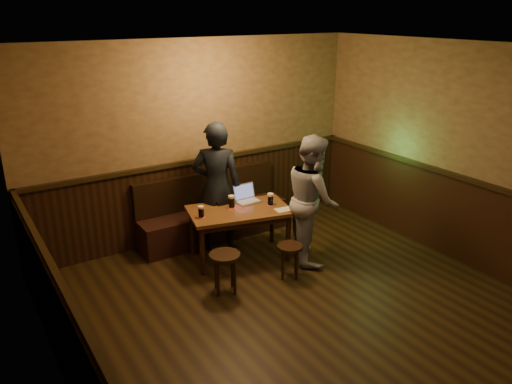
{
  "coord_description": "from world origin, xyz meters",
  "views": [
    {
      "loc": [
        -3.0,
        -3.21,
        3.15
      ],
      "look_at": [
        0.25,
        1.88,
        0.93
      ],
      "focal_mm": 35.0,
      "sensor_mm": 36.0,
      "label": 1
    }
  ],
  "objects_px": {
    "bench": "(212,217)",
    "pint_mid": "(232,202)",
    "stool_left": "(225,262)",
    "pint_right": "(270,199)",
    "person_grey": "(313,199)",
    "stool_right": "(290,252)",
    "person_suit": "(217,187)",
    "pub_table": "(239,216)",
    "laptop": "(246,197)",
    "pint_left": "(201,212)"
  },
  "relations": [
    {
      "from": "person_grey",
      "to": "stool_left",
      "type": "bearing_deg",
      "value": 120.78
    },
    {
      "from": "stool_left",
      "to": "laptop",
      "type": "distance_m",
      "value": 1.24
    },
    {
      "from": "pub_table",
      "to": "pint_right",
      "type": "bearing_deg",
      "value": 0.67
    },
    {
      "from": "pint_right",
      "to": "laptop",
      "type": "relative_size",
      "value": 0.51
    },
    {
      "from": "pint_mid",
      "to": "pint_right",
      "type": "relative_size",
      "value": 1.03
    },
    {
      "from": "laptop",
      "to": "pint_mid",
      "type": "bearing_deg",
      "value": -161.24
    },
    {
      "from": "pint_left",
      "to": "person_grey",
      "type": "xyz_separation_m",
      "value": [
        1.34,
        -0.54,
        0.07
      ]
    },
    {
      "from": "stool_right",
      "to": "pint_right",
      "type": "relative_size",
      "value": 2.62
    },
    {
      "from": "stool_right",
      "to": "pub_table",
      "type": "bearing_deg",
      "value": 108.34
    },
    {
      "from": "bench",
      "to": "laptop",
      "type": "distance_m",
      "value": 0.76
    },
    {
      "from": "pint_right",
      "to": "person_grey",
      "type": "height_order",
      "value": "person_grey"
    },
    {
      "from": "laptop",
      "to": "pint_right",
      "type": "bearing_deg",
      "value": -57.31
    },
    {
      "from": "person_suit",
      "to": "person_grey",
      "type": "xyz_separation_m",
      "value": [
        0.9,
        -0.92,
        -0.06
      ]
    },
    {
      "from": "bench",
      "to": "pint_left",
      "type": "bearing_deg",
      "value": -125.86
    },
    {
      "from": "stool_left",
      "to": "pint_mid",
      "type": "distance_m",
      "value": 1.0
    },
    {
      "from": "pub_table",
      "to": "pint_left",
      "type": "xyz_separation_m",
      "value": [
        -0.54,
        0.02,
        0.17
      ]
    },
    {
      "from": "bench",
      "to": "pint_mid",
      "type": "relative_size",
      "value": 13.01
    },
    {
      "from": "stool_left",
      "to": "stool_right",
      "type": "relative_size",
      "value": 1.14
    },
    {
      "from": "person_suit",
      "to": "stool_right",
      "type": "bearing_deg",
      "value": 139.96
    },
    {
      "from": "bench",
      "to": "pint_mid",
      "type": "distance_m",
      "value": 0.82
    },
    {
      "from": "pint_right",
      "to": "person_grey",
      "type": "distance_m",
      "value": 0.56
    },
    {
      "from": "bench",
      "to": "person_suit",
      "type": "relative_size",
      "value": 1.22
    },
    {
      "from": "pint_left",
      "to": "pint_right",
      "type": "height_order",
      "value": "pint_right"
    },
    {
      "from": "stool_right",
      "to": "pint_right",
      "type": "distance_m",
      "value": 0.83
    },
    {
      "from": "laptop",
      "to": "pint_left",
      "type": "bearing_deg",
      "value": -167.44
    },
    {
      "from": "person_grey",
      "to": "bench",
      "type": "bearing_deg",
      "value": 57.07
    },
    {
      "from": "stool_right",
      "to": "pint_mid",
      "type": "height_order",
      "value": "pint_mid"
    },
    {
      "from": "bench",
      "to": "stool_right",
      "type": "relative_size",
      "value": 5.12
    },
    {
      "from": "stool_right",
      "to": "person_suit",
      "type": "distance_m",
      "value": 1.36
    },
    {
      "from": "bench",
      "to": "pint_mid",
      "type": "xyz_separation_m",
      "value": [
        -0.05,
        -0.66,
        0.47
      ]
    },
    {
      "from": "laptop",
      "to": "person_suit",
      "type": "xyz_separation_m",
      "value": [
        -0.34,
        0.21,
        0.14
      ]
    },
    {
      "from": "pub_table",
      "to": "person_suit",
      "type": "bearing_deg",
      "value": 117.41
    },
    {
      "from": "bench",
      "to": "person_grey",
      "type": "height_order",
      "value": "person_grey"
    },
    {
      "from": "stool_right",
      "to": "person_suit",
      "type": "xyz_separation_m",
      "value": [
        -0.36,
        1.19,
        0.56
      ]
    },
    {
      "from": "stool_right",
      "to": "laptop",
      "type": "height_order",
      "value": "laptop"
    },
    {
      "from": "bench",
      "to": "stool_left",
      "type": "xyz_separation_m",
      "value": [
        -0.59,
        -1.42,
        0.08
      ]
    },
    {
      "from": "bench",
      "to": "stool_left",
      "type": "relative_size",
      "value": 4.48
    },
    {
      "from": "bench",
      "to": "pint_mid",
      "type": "bearing_deg",
      "value": -94.5
    },
    {
      "from": "person_grey",
      "to": "pint_right",
      "type": "bearing_deg",
      "value": 66.8
    },
    {
      "from": "bench",
      "to": "pint_left",
      "type": "distance_m",
      "value": 1.03
    },
    {
      "from": "bench",
      "to": "pint_left",
      "type": "xyz_separation_m",
      "value": [
        -0.54,
        -0.74,
        0.46
      ]
    },
    {
      "from": "bench",
      "to": "person_suit",
      "type": "distance_m",
      "value": 0.7
    },
    {
      "from": "stool_left",
      "to": "pint_left",
      "type": "xyz_separation_m",
      "value": [
        0.05,
        0.68,
        0.38
      ]
    },
    {
      "from": "pint_right",
      "to": "laptop",
      "type": "bearing_deg",
      "value": 123.09
    },
    {
      "from": "pint_mid",
      "to": "pint_right",
      "type": "xyz_separation_m",
      "value": [
        0.48,
        -0.2,
        -0.0
      ]
    },
    {
      "from": "stool_right",
      "to": "person_grey",
      "type": "xyz_separation_m",
      "value": [
        0.54,
        0.26,
        0.5
      ]
    },
    {
      "from": "laptop",
      "to": "person_grey",
      "type": "relative_size",
      "value": 0.19
    },
    {
      "from": "pint_mid",
      "to": "stool_right",
      "type": "bearing_deg",
      "value": -70.59
    },
    {
      "from": "bench",
      "to": "person_grey",
      "type": "bearing_deg",
      "value": -58.02
    },
    {
      "from": "stool_right",
      "to": "pint_left",
      "type": "relative_size",
      "value": 2.81
    }
  ]
}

